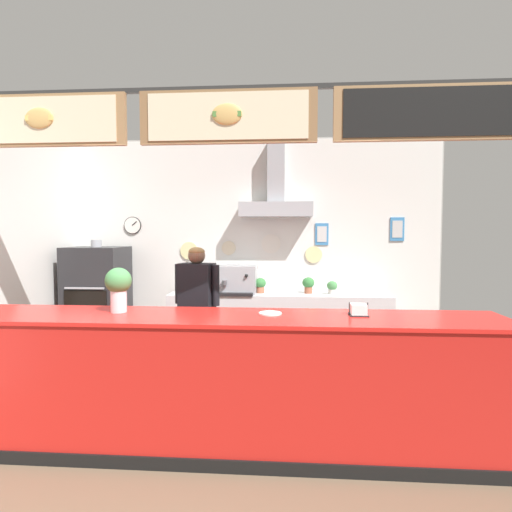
# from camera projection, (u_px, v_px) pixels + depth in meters

# --- Properties ---
(ground_plane) EXTENTS (6.41, 6.41, 0.00)m
(ground_plane) POSITION_uv_depth(u_px,v_px,m) (229.00, 433.00, 3.60)
(ground_plane) COLOR brown
(back_wall_assembly) EXTENTS (5.34, 2.65, 3.09)m
(back_wall_assembly) POSITION_uv_depth(u_px,v_px,m) (253.00, 239.00, 5.90)
(back_wall_assembly) COLOR #9E9E99
(back_wall_assembly) RESTS_ON ground_plane
(service_counter) EXTENTS (4.43, 0.71, 1.09)m
(service_counter) POSITION_uv_depth(u_px,v_px,m) (224.00, 383.00, 3.32)
(service_counter) COLOR red
(service_counter) RESTS_ON ground_plane
(back_prep_counter) EXTENTS (2.98, 0.62, 0.92)m
(back_prep_counter) POSITION_uv_depth(u_px,v_px,m) (279.00, 327.00, 5.69)
(back_prep_counter) COLOR silver
(back_prep_counter) RESTS_ON ground_plane
(pizza_oven) EXTENTS (0.75, 0.71, 1.65)m
(pizza_oven) POSITION_uv_depth(u_px,v_px,m) (98.00, 303.00, 5.72)
(pizza_oven) COLOR #232326
(pizza_oven) RESTS_ON ground_plane
(shop_worker) EXTENTS (0.51, 0.30, 1.59)m
(shop_worker) POSITION_uv_depth(u_px,v_px,m) (197.00, 315.00, 4.46)
(shop_worker) COLOR #232328
(shop_worker) RESTS_ON ground_plane
(espresso_machine) EXTENTS (0.58, 0.53, 0.38)m
(espresso_machine) POSITION_uv_depth(u_px,v_px,m) (236.00, 279.00, 5.67)
(espresso_machine) COLOR #A3A5AD
(espresso_machine) RESTS_ON back_prep_counter
(potted_basil) EXTENTS (0.19, 0.19, 0.24)m
(potted_basil) POSITION_uv_depth(u_px,v_px,m) (186.00, 282.00, 5.77)
(potted_basil) COLOR #4C4C51
(potted_basil) RESTS_ON back_prep_counter
(potted_rosemary) EXTENTS (0.15, 0.15, 0.21)m
(potted_rosemary) POSITION_uv_depth(u_px,v_px,m) (260.00, 284.00, 5.69)
(potted_rosemary) COLOR #9E563D
(potted_rosemary) RESTS_ON back_prep_counter
(potted_thyme) EXTENTS (0.14, 0.14, 0.18)m
(potted_thyme) POSITION_uv_depth(u_px,v_px,m) (332.00, 287.00, 5.58)
(potted_thyme) COLOR beige
(potted_thyme) RESTS_ON back_prep_counter
(potted_sage) EXTENTS (0.16, 0.16, 0.22)m
(potted_sage) POSITION_uv_depth(u_px,v_px,m) (308.00, 284.00, 5.65)
(potted_sage) COLOR #9E563D
(potted_sage) RESTS_ON back_prep_counter
(condiment_plate) EXTENTS (0.19, 0.19, 0.01)m
(condiment_plate) POSITION_uv_depth(u_px,v_px,m) (270.00, 313.00, 3.34)
(condiment_plate) COLOR white
(condiment_plate) RESTS_ON service_counter
(napkin_holder) EXTENTS (0.15, 0.14, 0.10)m
(napkin_holder) POSITION_uv_depth(u_px,v_px,m) (358.00, 310.00, 3.28)
(napkin_holder) COLOR #262628
(napkin_holder) RESTS_ON service_counter
(basil_vase) EXTENTS (0.21, 0.21, 0.37)m
(basil_vase) POSITION_uv_depth(u_px,v_px,m) (118.00, 287.00, 3.41)
(basil_vase) COLOR silver
(basil_vase) RESTS_ON service_counter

